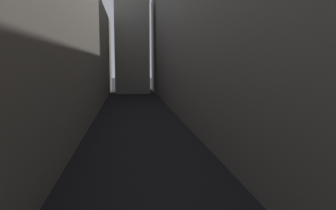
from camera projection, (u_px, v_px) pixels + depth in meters
ground_plane at (139, 127)px, 37.14m from camera, size 264.00×264.00×0.00m
building_block_left at (22, 46)px, 36.48m from camera, size 14.24×108.00×18.18m
building_block_right at (242, 23)px, 39.13m from camera, size 13.69×108.00×23.68m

